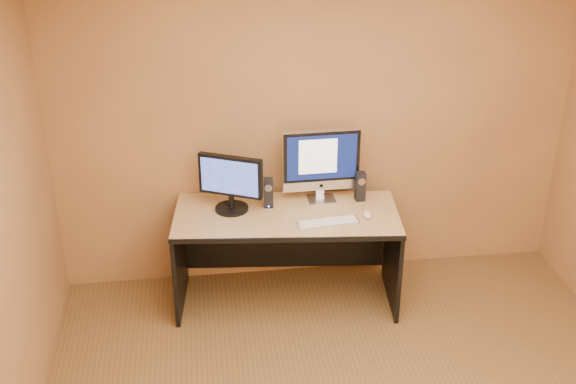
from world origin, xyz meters
name	(u,v)px	position (x,y,z in m)	size (l,w,h in m)	color
walls	(379,261)	(0.00, 0.00, 1.30)	(4.00, 4.00, 2.60)	#A57542
ceiling	(396,6)	(0.00, 0.00, 2.60)	(4.00, 4.00, 0.00)	white
desk	(287,258)	(-0.28, 1.56, 0.38)	(1.65, 0.72, 0.76)	tan
imac	(322,166)	(0.01, 1.75, 1.05)	(0.59, 0.22, 0.57)	silver
second_monitor	(231,183)	(-0.68, 1.68, 0.98)	(0.50, 0.25, 0.43)	black
speaker_left	(268,193)	(-0.40, 1.70, 0.88)	(0.07, 0.07, 0.23)	black
speaker_right	(360,186)	(0.30, 1.71, 0.88)	(0.07, 0.07, 0.23)	black
keyboard	(328,222)	(0.00, 1.38, 0.77)	(0.44, 0.12, 0.02)	silver
mouse	(367,214)	(0.30, 1.44, 0.78)	(0.06, 0.11, 0.04)	silver
cable_a	(322,196)	(0.03, 1.80, 0.77)	(0.01, 0.01, 0.23)	black
cable_b	(316,195)	(-0.01, 1.83, 0.77)	(0.01, 0.01, 0.19)	black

